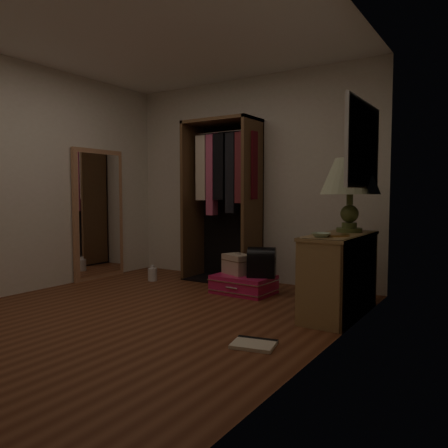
{
  "coord_description": "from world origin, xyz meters",
  "views": [
    {
      "loc": [
        2.81,
        -2.92,
        1.12
      ],
      "look_at": [
        0.3,
        0.95,
        0.8
      ],
      "focal_mm": 35.0,
      "sensor_mm": 36.0,
      "label": 1
    }
  ],
  "objects": [
    {
      "name": "console_bookshelf",
      "position": [
        1.54,
        1.03,
        0.4
      ],
      "size": [
        0.42,
        1.12,
        0.75
      ],
      "color": "#957448",
      "rests_on": "ground"
    },
    {
      "name": "room_walls",
      "position": [
        0.08,
        0.04,
        1.5
      ],
      "size": [
        3.52,
        4.02,
        2.6
      ],
      "color": "silver",
      "rests_on": "ground"
    },
    {
      "name": "pink_suitcase",
      "position": [
        0.35,
        1.27,
        0.1
      ],
      "size": [
        0.68,
        0.51,
        0.2
      ],
      "rotation": [
        0.0,
        0.0,
        -0.03
      ],
      "color": "#CC1854",
      "rests_on": "ground"
    },
    {
      "name": "black_bag",
      "position": [
        0.57,
        1.3,
        0.37
      ],
      "size": [
        0.36,
        0.29,
        0.33
      ],
      "rotation": [
        0.0,
        0.0,
        0.37
      ],
      "color": "black",
      "rests_on": "pink_suitcase"
    },
    {
      "name": "train_case",
      "position": [
        0.25,
        1.31,
        0.32
      ],
      "size": [
        0.4,
        0.34,
        0.24
      ],
      "rotation": [
        0.0,
        0.0,
        -0.38
      ],
      "color": "tan",
      "rests_on": "pink_suitcase"
    },
    {
      "name": "ground",
      "position": [
        0.0,
        0.0,
        0.0
      ],
      "size": [
        4.0,
        4.0,
        0.0
      ],
      "primitive_type": "plane",
      "color": "#5E2F1B",
      "rests_on": "ground"
    },
    {
      "name": "floor_book",
      "position": [
        1.28,
        -0.15,
        0.01
      ],
      "size": [
        0.36,
        0.31,
        0.03
      ],
      "rotation": [
        0.0,
        0.0,
        0.22
      ],
      "color": "beige",
      "rests_on": "ground"
    },
    {
      "name": "white_jug",
      "position": [
        -0.99,
        1.24,
        0.09
      ],
      "size": [
        0.15,
        0.15,
        0.2
      ],
      "rotation": [
        0.0,
        0.0,
        -0.35
      ],
      "color": "silver",
      "rests_on": "ground"
    },
    {
      "name": "floor_mirror",
      "position": [
        -1.7,
        1.0,
        0.85
      ],
      "size": [
        0.06,
        0.8,
        1.7
      ],
      "color": "#B07A55",
      "rests_on": "ground"
    },
    {
      "name": "open_wardrobe",
      "position": [
        -0.22,
        1.77,
        1.21
      ],
      "size": [
        0.98,
        0.5,
        2.05
      ],
      "color": "brown",
      "rests_on": "ground"
    },
    {
      "name": "brass_tray",
      "position": [
        1.54,
        0.83,
        0.76
      ],
      "size": [
        0.33,
        0.33,
        0.02
      ],
      "rotation": [
        0.0,
        0.0,
        -0.31
      ],
      "color": "#AA7E41",
      "rests_on": "console_bookshelf"
    },
    {
      "name": "table_lamp",
      "position": [
        1.54,
        1.27,
        1.27
      ],
      "size": [
        0.65,
        0.65,
        0.71
      ],
      "rotation": [
        0.0,
        0.0,
        0.16
      ],
      "color": "#455328",
      "rests_on": "console_bookshelf"
    },
    {
      "name": "ceramic_bowl",
      "position": [
        1.49,
        0.64,
        0.77
      ],
      "size": [
        0.16,
        0.16,
        0.04
      ],
      "primitive_type": "imported",
      "rotation": [
        0.0,
        0.0,
        -0.03
      ],
      "color": "#ACCDAB",
      "rests_on": "console_bookshelf"
    }
  ]
}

